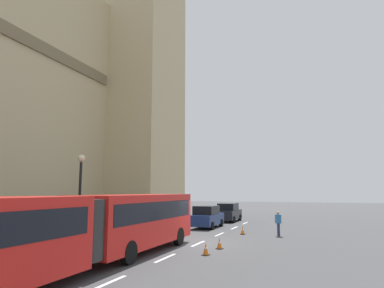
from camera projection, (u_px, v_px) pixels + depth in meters
The scene contains 10 objects.
ground_plane at pixel (199, 243), 19.95m from camera, with size 160.00×160.00×0.00m, color #424244.
lane_centre_marking at pixel (198, 244), 19.82m from camera, with size 29.80×0.16×0.01m.
articulated_bus at pixel (73, 227), 12.74m from camera, with size 18.64×2.54×2.90m.
sedan_lead at pixel (207, 217), 28.65m from camera, with size 4.40×1.86×1.85m.
sedan_trailing at pixel (229, 212), 34.61m from camera, with size 4.40×1.86×1.85m.
traffic_cone_west at pixel (206, 249), 16.32m from camera, with size 0.36×0.36×0.58m.
traffic_cone_middle at pixel (220, 243), 18.12m from camera, with size 0.36×0.36×0.58m.
traffic_cone_east at pixel (243, 230), 24.19m from camera, with size 0.36×0.36×0.58m.
street_lamp at pixel (80, 192), 19.96m from camera, with size 0.44×0.44×5.27m.
pedestrian_near_cones at pixel (278, 222), 23.41m from camera, with size 0.36×0.41×1.69m.
Camera 1 is at (-19.44, -6.78, 3.08)m, focal length 31.46 mm.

